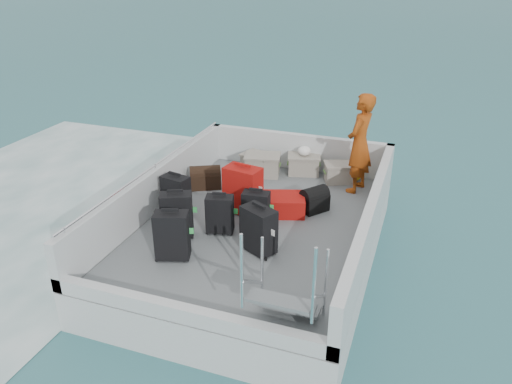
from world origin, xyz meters
TOP-DOWN VIEW (x-y plane):
  - ground at (0.00, 0.00)m, footprint 160.00×160.00m
  - wake_foam at (-4.80, 0.00)m, footprint 10.00×10.00m
  - ferry_hull at (0.00, 0.00)m, footprint 3.60×5.00m
  - deck at (0.00, 0.00)m, footprint 3.30×4.70m
  - deck_fittings at (0.35, -0.32)m, footprint 3.60×5.00m
  - suitcase_0 at (-0.96, -0.76)m, footprint 0.52×0.42m
  - suitcase_1 at (-1.32, -0.10)m, footprint 0.48×0.33m
  - suitcase_3 at (-0.75, -1.30)m, footprint 0.52×0.40m
  - suitcase_4 at (-0.42, -0.43)m, footprint 0.45×0.33m
  - suitcase_5 at (-0.33, 0.30)m, footprint 0.62×0.44m
  - suitcase_6 at (0.30, -0.73)m, footprint 0.57×0.49m
  - suitcase_7 at (0.02, -0.07)m, footprint 0.43×0.28m
  - suitcase_8 at (0.25, 0.48)m, footprint 0.89×0.73m
  - duffel_0 at (-1.32, 0.98)m, footprint 0.62×0.52m
  - duffel_1 at (-0.42, 0.77)m, footprint 0.51×0.45m
  - duffel_2 at (0.74, 0.76)m, footprint 0.50×0.53m
  - crate_0 at (-0.65, 1.95)m, footprint 0.66×0.55m
  - crate_1 at (-0.54, 1.87)m, footprint 0.71×0.57m
  - crate_2 at (0.18, 2.20)m, footprint 0.65×0.53m
  - crate_3 at (0.91, 2.06)m, footprint 0.64×0.55m
  - yellow_bag at (1.15, 2.20)m, footprint 0.28×0.26m
  - white_bag at (0.18, 2.20)m, footprint 0.24×0.24m
  - passenger at (1.25, 1.80)m, footprint 0.56×0.73m

SIDE VIEW (x-z plane):
  - ground at x=0.00m, z-range 0.00..0.00m
  - wake_foam at x=-4.80m, z-range 0.00..0.00m
  - ferry_hull at x=0.00m, z-range 0.00..0.60m
  - deck at x=0.00m, z-range 0.60..0.62m
  - yellow_bag at x=1.15m, z-range 0.62..0.84m
  - suitcase_8 at x=0.25m, z-range 0.62..0.93m
  - duffel_0 at x=-1.32m, z-range 0.62..0.94m
  - duffel_1 at x=-0.42m, z-range 0.62..0.94m
  - duffel_2 at x=0.74m, z-range 0.62..0.94m
  - crate_3 at x=0.91m, z-range 0.62..0.95m
  - crate_0 at x=-0.65m, z-range 0.62..0.96m
  - crate_2 at x=0.18m, z-range 0.62..0.96m
  - crate_1 at x=-0.54m, z-range 0.62..1.00m
  - suitcase_7 at x=0.02m, z-range 0.62..1.20m
  - suitcase_4 at x=-0.42m, z-range 0.62..1.22m
  - suitcase_1 at x=-1.32m, z-range 0.62..1.28m
  - suitcase_6 at x=0.30m, z-range 0.62..1.30m
  - suitcase_3 at x=-0.75m, z-range 0.62..1.32m
  - suitcase_0 at x=-0.96m, z-range 0.62..1.32m
  - deck_fittings at x=0.35m, z-range 0.54..1.44m
  - suitcase_5 at x=-0.33m, z-range 0.62..1.40m
  - white_bag at x=0.18m, z-range 0.96..1.14m
  - passenger at x=1.25m, z-range 0.62..2.37m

